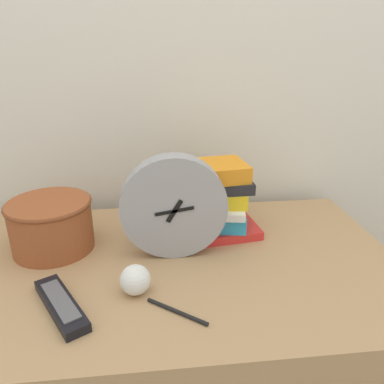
{
  "coord_description": "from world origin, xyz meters",
  "views": [
    {
      "loc": [
        -0.04,
        -0.46,
        1.25
      ],
      "look_at": [
        0.06,
        0.42,
        0.9
      ],
      "focal_mm": 35.0,
      "sensor_mm": 36.0,
      "label": 1
    }
  ],
  "objects_px": {
    "tv_remote": "(61,304)",
    "desk_clock": "(174,207)",
    "book_stack": "(208,201)",
    "crumpled_paper_ball": "(135,280)",
    "basket": "(51,223)",
    "pen": "(177,311)"
  },
  "relations": [
    {
      "from": "tv_remote",
      "to": "desk_clock",
      "type": "bearing_deg",
      "value": 37.38
    },
    {
      "from": "book_stack",
      "to": "crumpled_paper_ball",
      "type": "height_order",
      "value": "book_stack"
    },
    {
      "from": "desk_clock",
      "to": "tv_remote",
      "type": "xyz_separation_m",
      "value": [
        -0.24,
        -0.18,
        -0.12
      ]
    },
    {
      "from": "basket",
      "to": "crumpled_paper_ball",
      "type": "height_order",
      "value": "basket"
    },
    {
      "from": "tv_remote",
      "to": "crumpled_paper_ball",
      "type": "distance_m",
      "value": 0.15
    },
    {
      "from": "tv_remote",
      "to": "pen",
      "type": "xyz_separation_m",
      "value": [
        0.23,
        -0.04,
        -0.01
      ]
    },
    {
      "from": "desk_clock",
      "to": "tv_remote",
      "type": "height_order",
      "value": "desk_clock"
    },
    {
      "from": "basket",
      "to": "pen",
      "type": "distance_m",
      "value": 0.42
    },
    {
      "from": "desk_clock",
      "to": "book_stack",
      "type": "bearing_deg",
      "value": 48.28
    },
    {
      "from": "book_stack",
      "to": "crumpled_paper_ball",
      "type": "bearing_deg",
      "value": -126.66
    },
    {
      "from": "book_stack",
      "to": "tv_remote",
      "type": "relative_size",
      "value": 1.41
    },
    {
      "from": "basket",
      "to": "pen",
      "type": "xyz_separation_m",
      "value": [
        0.3,
        -0.28,
        -0.07
      ]
    },
    {
      "from": "crumpled_paper_ball",
      "to": "pen",
      "type": "height_order",
      "value": "crumpled_paper_ball"
    },
    {
      "from": "book_stack",
      "to": "tv_remote",
      "type": "distance_m",
      "value": 0.46
    },
    {
      "from": "crumpled_paper_ball",
      "to": "tv_remote",
      "type": "bearing_deg",
      "value": -166.17
    },
    {
      "from": "tv_remote",
      "to": "pen",
      "type": "relative_size",
      "value": 1.66
    },
    {
      "from": "desk_clock",
      "to": "book_stack",
      "type": "xyz_separation_m",
      "value": [
        0.1,
        0.11,
        -0.04
      ]
    },
    {
      "from": "tv_remote",
      "to": "basket",
      "type": "bearing_deg",
      "value": 105.2
    },
    {
      "from": "pen",
      "to": "book_stack",
      "type": "bearing_deg",
      "value": 71.53
    },
    {
      "from": "tv_remote",
      "to": "crumpled_paper_ball",
      "type": "bearing_deg",
      "value": 13.83
    },
    {
      "from": "basket",
      "to": "pen",
      "type": "bearing_deg",
      "value": -43.85
    },
    {
      "from": "book_stack",
      "to": "tv_remote",
      "type": "bearing_deg",
      "value": -138.96
    }
  ]
}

